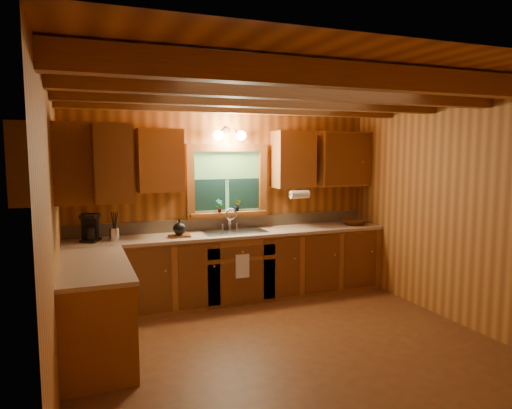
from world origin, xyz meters
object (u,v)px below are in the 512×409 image
Objects in this scene: sink at (234,235)px; coffee_maker at (90,228)px; cutting_board at (179,236)px; wicker_basket at (354,222)px.

coffee_maker is (-1.77, 0.04, 0.20)m from sink.
cutting_board is (-0.74, -0.09, 0.06)m from sink.
cutting_board is 0.74× the size of wicker_basket.
coffee_maker reaches higher than cutting_board.
cutting_board is at bearing 16.32° from coffee_maker.
wicker_basket is (1.79, -0.08, 0.09)m from sink.
cutting_board is at bearing -173.29° from sink.
coffee_maker reaches higher than wicker_basket.
cutting_board is (1.03, -0.12, -0.15)m from coffee_maker.
wicker_basket is (3.56, -0.12, -0.12)m from coffee_maker.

